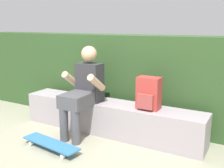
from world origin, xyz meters
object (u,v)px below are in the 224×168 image
Objects in this scene: skateboard_near_person at (51,144)px; backpack_on_bench at (149,94)px; person_skater at (84,89)px; bench_main at (109,117)px.

backpack_on_bench is at bearing 40.72° from skateboard_near_person.
skateboard_near_person is at bearing -97.48° from person_skater.
bench_main is 6.47× the size of backpack_on_bench.
bench_main is 0.70m from backpack_on_bench.
backpack_on_bench is (0.56, -0.01, 0.41)m from bench_main.
bench_main is 3.16× the size of skateboard_near_person.
skateboard_near_person is at bearing -113.64° from bench_main.
person_skater reaches higher than bench_main.
backpack_on_bench is at bearing 13.25° from person_skater.
person_skater is 1.44× the size of skateboard_near_person.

